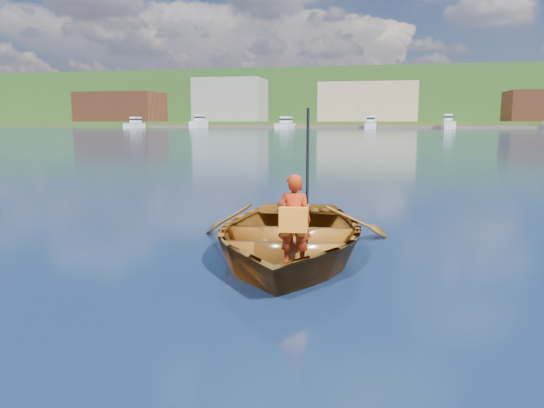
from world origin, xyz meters
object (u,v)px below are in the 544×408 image
Objects in this scene: rowboat at (288,235)px; dock at (413,127)px; child_paddler at (294,220)px; marina_yachts at (383,124)px.

rowboat is 148.67m from dock.
child_paddler reaches higher than rowboat.
marina_yachts reaches higher than child_paddler.
child_paddler is (0.24, -0.88, 0.38)m from rowboat.
marina_yachts reaches higher than rowboat.
rowboat is 2.38× the size of child_paddler.
marina_yachts is (0.11, 144.61, 0.70)m from child_paddler.
rowboat is 0.03× the size of dock.
dock is 1.13× the size of marina_yachts.
dock is (8.54, 148.43, 0.10)m from rowboat.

